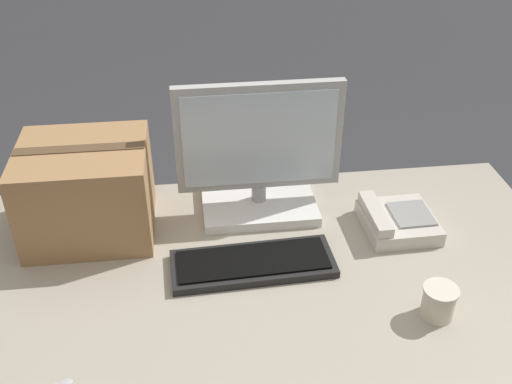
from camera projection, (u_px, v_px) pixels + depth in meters
The scene contains 6 objects.
office_desk at pixel (246, 364), 1.81m from camera, with size 1.80×0.90×0.75m.
monitor at pixel (259, 161), 1.75m from camera, with size 0.48×0.25×0.41m.
keyboard at pixel (253, 263), 1.60m from camera, with size 0.44×0.18×0.03m.
desk_phone at pixel (396, 221), 1.74m from camera, with size 0.21×0.21×0.07m.
paper_cup_left at pixel (439, 302), 1.44m from camera, with size 0.09×0.09×0.09m.
cardboard_box at pixel (87, 190), 1.68m from camera, with size 0.35×0.31×0.27m.
Camera 1 is at (-0.12, -1.22, 1.81)m, focal length 42.00 mm.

